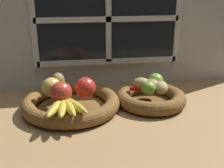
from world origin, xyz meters
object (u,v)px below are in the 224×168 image
potato_small (161,88)px  lime_far (156,81)px  fruit_bowl_left (71,103)px  potato_oblong (142,84)px  apple_golden_left (52,87)px  lime_near (148,88)px  potato_large (152,85)px  fruit_bowl_right (151,98)px  apple_red_front (61,93)px  chili_pepper (146,89)px  banana_bunch_front (66,106)px  apple_red_right (85,88)px  pear_brown (58,82)px

potato_small → lime_far: 6.42cm
fruit_bowl_left → potato_oblong: (28.24, 2.53, 5.37)cm
apple_golden_left → lime_near: bearing=-7.6°
potato_large → apple_golden_left: bearing=178.0°
fruit_bowl_right → apple_red_front: (-34.81, -5.65, 6.79)cm
fruit_bowl_left → chili_pepper: (29.45, 0.72, 3.93)cm
potato_large → fruit_bowl_right: bearing=0.0°
potato_small → apple_red_front: bearing=-175.8°
banana_bunch_front → potato_small: bearing=13.9°
apple_red_right → potato_small: 29.00cm
banana_bunch_front → lime_near: lime_near is taller
fruit_bowl_left → potato_large: (31.49, 0.00, 5.39)cm
apple_golden_left → chili_pepper: 36.47cm
potato_small → lime_near: (-5.22, -0.61, 0.26)cm
fruit_bowl_right → potato_small: size_ratio=3.61×
lime_near → lime_far: 8.64cm
fruit_bowl_left → apple_red_front: (-3.32, -5.65, 6.81)cm
fruit_bowl_left → chili_pepper: bearing=1.4°
fruit_bowl_right → apple_red_front: apple_red_front is taller
banana_bunch_front → lime_near: size_ratio=3.08×
fruit_bowl_left → pear_brown: bearing=124.7°
pear_brown → potato_large: 36.75cm
apple_red_right → banana_bunch_front: (-7.31, -9.68, -2.53)cm
apple_red_front → lime_far: (37.53, 9.14, -0.83)cm
fruit_bowl_right → apple_red_right: apple_red_right is taller
apple_red_front → pear_brown: apple_red_front is taller
fruit_bowl_right → lime_near: lime_near is taller
apple_golden_left → potato_small: size_ratio=0.94×
apple_red_front → lime_near: 32.57cm
fruit_bowl_left → lime_near: bearing=-6.8°
banana_bunch_front → chili_pepper: bearing=21.9°
fruit_bowl_right → potato_oblong: bearing=142.1°
chili_pepper → potato_oblong: bearing=135.4°
banana_bunch_front → potato_small: 37.38cm
apple_red_front → pear_brown: bearing=96.1°
potato_oblong → lime_near: lime_near is taller
apple_golden_left → potato_large: size_ratio=1.16×
banana_bunch_front → potato_large: bearing=19.6°
potato_large → lime_far: 4.47cm
potato_oblong → lime_far: 6.08cm
potato_large → potato_small: (2.89, -2.89, -0.03)cm
potato_oblong → lime_far: (5.97, 0.97, 0.62)cm
apple_red_right → lime_near: (23.74, -1.32, -1.20)cm
apple_red_front → banana_bunch_front: apple_red_front is taller
pear_brown → apple_red_right: bearing=-41.4°
fruit_bowl_left → fruit_bowl_right: (31.49, 0.00, 0.02)cm
potato_large → lime_near: 4.21cm
lime_near → lime_far: (5.05, 6.99, 0.37)cm
fruit_bowl_left → lime_far: bearing=5.8°
lime_near → apple_red_right: bearing=176.8°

